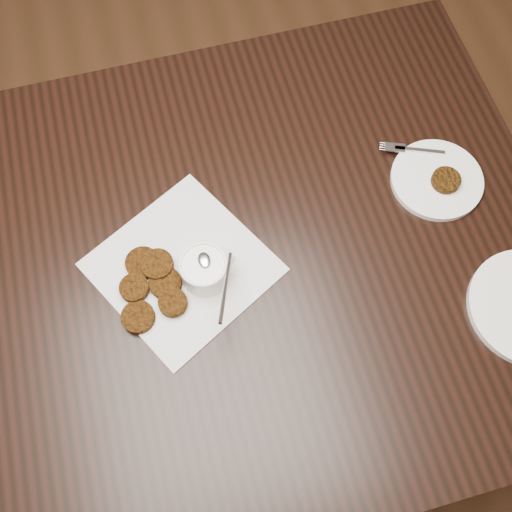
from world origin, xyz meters
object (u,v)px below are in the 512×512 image
Objects in this scene: napkin at (182,267)px; plate_with_patty at (438,178)px; table at (174,336)px; sauce_ramekin at (203,263)px.

plate_with_patty is at bearing 5.33° from napkin.
plate_with_patty is (0.58, 0.05, 0.39)m from table.
sauce_ramekin is (0.10, -0.03, 0.44)m from table.
table is 0.45m from sauce_ramekin.
napkin is at bearing 2.91° from table.
table is 8.67× the size of plate_with_patty.
table is at bearing 165.97° from sauce_ramekin.
napkin is (0.07, 0.00, 0.38)m from table.
napkin is at bearing -174.67° from plate_with_patty.
table is 0.70m from plate_with_patty.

